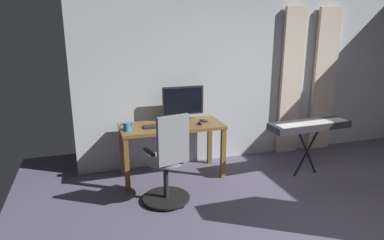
{
  "coord_description": "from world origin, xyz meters",
  "views": [
    {
      "loc": [
        2.55,
        1.96,
        2.03
      ],
      "look_at": [
        1.4,
        -1.69,
        0.95
      ],
      "focal_mm": 31.86,
      "sensor_mm": 36.0,
      "label": 1
    }
  ],
  "objects": [
    {
      "name": "cell_phone_face_up",
      "position": [
        1.02,
        -2.33,
        0.74
      ],
      "size": [
        0.09,
        0.15,
        0.01
      ],
      "primitive_type": "cube",
      "rotation": [
        0.0,
        0.0,
        0.15
      ],
      "color": "black",
      "rests_on": "desk"
    },
    {
      "name": "cell_phone_by_monitor",
      "position": [
        2.03,
        -2.45,
        0.74
      ],
      "size": [
        0.11,
        0.16,
        0.01
      ],
      "primitive_type": "cube",
      "rotation": [
        0.0,
        0.0,
        -0.31
      ],
      "color": "#333338",
      "rests_on": "desk"
    },
    {
      "name": "office_chair",
      "position": [
        1.73,
        -1.55,
        0.5
      ],
      "size": [
        0.56,
        0.56,
        1.1
      ],
      "rotation": [
        0.0,
        0.0,
        3.37
      ],
      "color": "black",
      "rests_on": "ground"
    },
    {
      "name": "computer_monitor",
      "position": [
        1.28,
        -2.48,
        1.0
      ],
      "size": [
        0.58,
        0.18,
        0.48
      ],
      "color": "#232328",
      "rests_on": "desk"
    },
    {
      "name": "mug_coffee",
      "position": [
        2.1,
        -2.2,
        0.79
      ],
      "size": [
        0.14,
        0.09,
        0.11
      ],
      "color": "teal",
      "rests_on": "desk"
    },
    {
      "name": "back_room_partition",
      "position": [
        0.0,
        -2.74,
        1.38
      ],
      "size": [
        5.51,
        0.1,
        2.77
      ],
      "primitive_type": "cube",
      "color": "silver",
      "rests_on": "ground"
    },
    {
      "name": "computer_keyboard",
      "position": [
        1.68,
        -2.25,
        0.75
      ],
      "size": [
        0.41,
        0.13,
        0.02
      ],
      "primitive_type": "cube",
      "color": "#232328",
      "rests_on": "desk"
    },
    {
      "name": "curtain_right_panel",
      "position": [
        -0.54,
        -2.63,
        1.15
      ],
      "size": [
        0.36,
        0.06,
        2.29
      ],
      "primitive_type": "cube",
      "color": "beige",
      "rests_on": "ground"
    },
    {
      "name": "piano_keyboard",
      "position": [
        -0.29,
        -1.76,
        0.71
      ],
      "size": [
        1.15,
        0.37,
        0.78
      ],
      "rotation": [
        0.0,
        0.0,
        0.04
      ],
      "color": "black",
      "rests_on": "ground"
    },
    {
      "name": "desk",
      "position": [
        1.5,
        -2.29,
        0.63
      ],
      "size": [
        1.37,
        0.61,
        0.74
      ],
      "color": "brown",
      "rests_on": "ground"
    },
    {
      "name": "curtain_left_panel",
      "position": [
        -1.15,
        -2.63,
        1.15
      ],
      "size": [
        0.4,
        0.06,
        2.29
      ],
      "primitive_type": "cube",
      "color": "beige",
      "rests_on": "ground"
    },
    {
      "name": "computer_mouse",
      "position": [
        1.13,
        -2.19,
        0.75
      ],
      "size": [
        0.06,
        0.1,
        0.04
      ],
      "primitive_type": "ellipsoid",
      "color": "#232328",
      "rests_on": "desk"
    }
  ]
}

